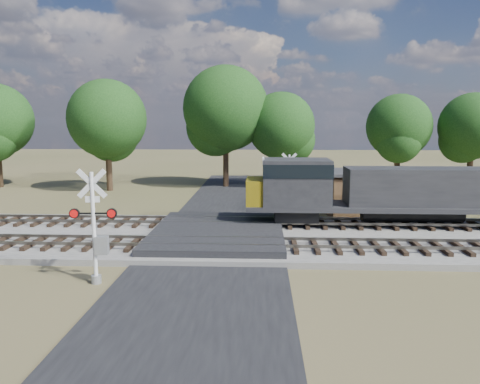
{
  "coord_description": "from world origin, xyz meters",
  "views": [
    {
      "loc": [
        2.34,
        -24.28,
        6.44
      ],
      "look_at": [
        1.13,
        2.0,
        2.41
      ],
      "focal_mm": 35.0,
      "sensor_mm": 36.0,
      "label": 1
    }
  ],
  "objects": [
    {
      "name": "ground",
      "position": [
        0.0,
        0.0,
        0.0
      ],
      "size": [
        160.0,
        160.0,
        0.0
      ],
      "primitive_type": "plane",
      "color": "#484A27",
      "rests_on": "ground"
    },
    {
      "name": "crossing_panel",
      "position": [
        0.0,
        0.5,
        0.32
      ],
      "size": [
        7.0,
        9.0,
        0.62
      ],
      "primitive_type": "cube",
      "color": "#262628",
      "rests_on": "ground"
    },
    {
      "name": "ballast_bed",
      "position": [
        10.0,
        0.5,
        0.15
      ],
      "size": [
        140.0,
        10.0,
        0.3
      ],
      "primitive_type": "cube",
      "color": "gray",
      "rests_on": "ground"
    },
    {
      "name": "track_far",
      "position": [
        3.12,
        3.0,
        0.41
      ],
      "size": [
        140.0,
        2.6,
        0.33
      ],
      "color": "black",
      "rests_on": "ballast_bed"
    },
    {
      "name": "crossing_signal_near",
      "position": [
        -4.13,
        -6.63,
        1.92
      ],
      "size": [
        1.86,
        0.4,
        4.61
      ],
      "rotation": [
        0.0,
        0.0,
        0.07
      ],
      "color": "silver",
      "rests_on": "ground"
    },
    {
      "name": "track_near",
      "position": [
        3.12,
        -2.0,
        0.41
      ],
      "size": [
        140.0,
        2.6,
        0.33
      ],
      "color": "black",
      "rests_on": "ballast_bed"
    },
    {
      "name": "equipment_shed",
      "position": [
        8.75,
        8.4,
        1.52
      ],
      "size": [
        5.01,
        5.01,
        3.0
      ],
      "rotation": [
        0.0,
        0.0,
        0.15
      ],
      "color": "#49311F",
      "rests_on": "ground"
    },
    {
      "name": "crossing_signal_far",
      "position": [
        4.17,
        7.99,
        1.77
      ],
      "size": [
        1.71,
        0.37,
        4.25
      ],
      "rotation": [
        0.0,
        0.0,
        3.15
      ],
      "color": "silver",
      "rests_on": "ground"
    },
    {
      "name": "road",
      "position": [
        0.0,
        0.0,
        0.04
      ],
      "size": [
        7.0,
        60.0,
        0.08
      ],
      "primitive_type": "cube",
      "color": "black",
      "rests_on": "ground"
    },
    {
      "name": "treeline",
      "position": [
        3.02,
        20.68,
        6.31
      ],
      "size": [
        75.58,
        11.45,
        11.66
      ],
      "color": "black",
      "rests_on": "ground"
    }
  ]
}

